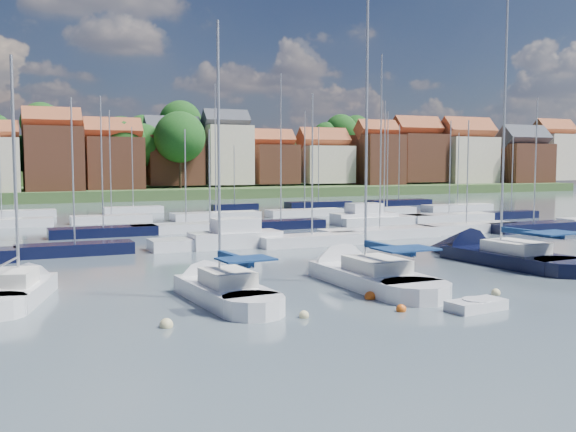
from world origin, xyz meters
name	(u,v)px	position (x,y,z in m)	size (l,w,h in m)	color
ground	(220,223)	(0.00, 40.00, 0.00)	(260.00, 260.00, 0.00)	#42505A
sailboat_left	(215,289)	(-12.42, 2.96, 0.36)	(3.45, 10.58, 14.21)	silver
sailboat_centre	(354,274)	(-3.95, 4.07, 0.35)	(3.43, 12.81, 17.32)	silver
sailboat_navy	(485,255)	(7.75, 6.82, 0.35)	(4.67, 13.96, 18.90)	black
sailboat_far	(22,290)	(-20.98, 6.70, 0.34)	(5.00, 9.67, 12.49)	silver
tender	(476,305)	(-2.75, -4.56, 0.23)	(2.86, 1.57, 0.59)	silver
buoy_a	(166,327)	(-15.97, -1.85, 0.00)	(0.54, 0.54, 0.54)	beige
buoy_b	(304,318)	(-10.30, -2.67, 0.00)	(0.42, 0.42, 0.42)	beige
buoy_c	(370,299)	(-5.78, -0.57, 0.00)	(0.53, 0.53, 0.53)	#D85914
buoy_d	(496,295)	(0.36, -2.36, 0.00)	(0.45, 0.45, 0.45)	beige
buoy_e	(464,260)	(6.42, 7.36, 0.00)	(0.42, 0.42, 0.42)	#D85914
buoy_g	(401,311)	(-5.91, -3.38, 0.00)	(0.45, 0.45, 0.45)	#D85914
marina_field	(252,222)	(1.91, 35.15, 0.43)	(79.62, 41.41, 15.93)	silver
far_shore_town	(108,171)	(2.23, 132.67, 4.61)	(212.46, 90.00, 22.27)	#40582C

